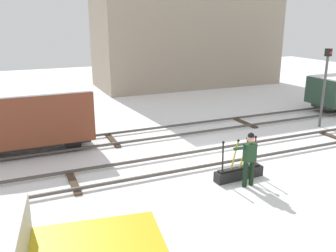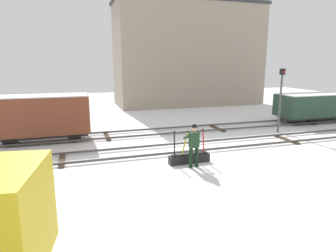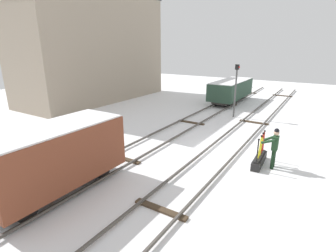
{
  "view_description": "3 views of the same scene",
  "coord_description": "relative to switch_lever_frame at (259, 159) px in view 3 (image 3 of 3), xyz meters",
  "views": [
    {
      "loc": [
        -7.43,
        -11.38,
        5.25
      ],
      "look_at": [
        -1.45,
        2.27,
        0.84
      ],
      "focal_mm": 39.09,
      "sensor_mm": 36.0,
      "label": 1
    },
    {
      "loc": [
        -5.16,
        -13.07,
        4.2
      ],
      "look_at": [
        -0.72,
        0.89,
        1.05
      ],
      "focal_mm": 31.51,
      "sensor_mm": 36.0,
      "label": 2
    },
    {
      "loc": [
        -11.8,
        -4.0,
        5.13
      ],
      "look_at": [
        -0.83,
        2.86,
        1.07
      ],
      "focal_mm": 27.43,
      "sensor_mm": 36.0,
      "label": 3
    }
  ],
  "objects": [
    {
      "name": "ground_plane",
      "position": [
        0.64,
        1.88,
        -0.25
      ],
      "size": [
        60.0,
        60.0,
        0.0
      ],
      "primitive_type": "plane",
      "color": "white"
    },
    {
      "name": "track_main_line",
      "position": [
        0.64,
        1.88,
        -0.14
      ],
      "size": [
        44.0,
        1.94,
        0.18
      ],
      "color": "#4C4742",
      "rests_on": "ground_plane"
    },
    {
      "name": "track_siding_near",
      "position": [
        0.64,
        5.57,
        -0.15
      ],
      "size": [
        44.0,
        1.94,
        0.18
      ],
      "color": "#4C4742",
      "rests_on": "ground_plane"
    },
    {
      "name": "switch_lever_frame",
      "position": [
        0.0,
        0.0,
        0.0
      ],
      "size": [
        1.81,
        0.42,
        1.45
      ],
      "rotation": [
        0.0,
        0.0,
        0.03
      ],
      "color": "black",
      "rests_on": "ground_plane"
    },
    {
      "name": "rail_worker",
      "position": [
        -0.04,
        -0.55,
        0.78
      ],
      "size": [
        0.55,
        0.67,
        1.81
      ],
      "rotation": [
        0.0,
        0.0,
        0.03
      ],
      "color": "black",
      "rests_on": "ground_plane"
    },
    {
      "name": "signal_post",
      "position": [
        7.28,
        3.59,
        2.11
      ],
      "size": [
        0.24,
        0.32,
        3.86
      ],
      "color": "#4C4C4C",
      "rests_on": "ground_plane"
    },
    {
      "name": "apartment_building",
      "position": [
        6.71,
        17.41,
        4.76
      ],
      "size": [
        14.73,
        5.88,
        10.01
      ],
      "color": "gray",
      "rests_on": "ground_plane"
    },
    {
      "name": "freight_car_far_end",
      "position": [
        12.26,
        5.57,
        0.96
      ],
      "size": [
        6.31,
        2.27,
        2.06
      ],
      "rotation": [
        0.0,
        0.0,
        -0.01
      ],
      "color": "#2D2B28",
      "rests_on": "ground_plane"
    },
    {
      "name": "freight_car_near_switch",
      "position": [
        -6.24,
        5.57,
        1.19
      ],
      "size": [
        4.85,
        1.97,
        2.53
      ],
      "rotation": [
        0.0,
        0.0,
        -0.0
      ],
      "color": "#2D2B28",
      "rests_on": "ground_plane"
    }
  ]
}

